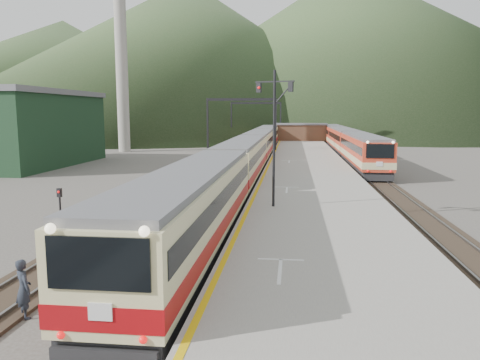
# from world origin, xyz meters

# --- Properties ---
(track_main) EXTENTS (2.60, 200.00, 0.23)m
(track_main) POSITION_xyz_m (0.00, 40.00, 0.07)
(track_main) COLOR black
(track_main) RESTS_ON ground
(track_far) EXTENTS (2.60, 200.00, 0.23)m
(track_far) POSITION_xyz_m (-5.00, 40.00, 0.07)
(track_far) COLOR black
(track_far) RESTS_ON ground
(track_second) EXTENTS (2.60, 200.00, 0.23)m
(track_second) POSITION_xyz_m (11.50, 40.00, 0.07)
(track_second) COLOR black
(track_second) RESTS_ON ground
(platform) EXTENTS (8.00, 100.00, 1.00)m
(platform) POSITION_xyz_m (5.60, 38.00, 0.50)
(platform) COLOR gray
(platform) RESTS_ON ground
(gantry_near) EXTENTS (9.55, 0.25, 8.00)m
(gantry_near) POSITION_xyz_m (-2.85, 55.00, 5.59)
(gantry_near) COLOR black
(gantry_near) RESTS_ON ground
(gantry_far) EXTENTS (9.55, 0.25, 8.00)m
(gantry_far) POSITION_xyz_m (-2.85, 80.00, 5.59)
(gantry_far) COLOR black
(gantry_far) RESTS_ON ground
(warehouse) EXTENTS (14.50, 20.50, 8.60)m
(warehouse) POSITION_xyz_m (-28.00, 42.00, 4.32)
(warehouse) COLOR black
(warehouse) RESTS_ON ground
(smokestack) EXTENTS (1.80, 1.80, 30.00)m
(smokestack) POSITION_xyz_m (-22.00, 62.00, 15.00)
(smokestack) COLOR #9E998E
(smokestack) RESTS_ON ground
(station_shed) EXTENTS (9.40, 4.40, 3.10)m
(station_shed) POSITION_xyz_m (5.60, 78.00, 2.57)
(station_shed) COLOR #533524
(station_shed) RESTS_ON platform
(hill_a) EXTENTS (180.00, 180.00, 60.00)m
(hill_a) POSITION_xyz_m (-40.00, 190.00, 30.00)
(hill_a) COLOR #2C4721
(hill_a) RESTS_ON ground
(hill_b) EXTENTS (220.00, 220.00, 75.00)m
(hill_b) POSITION_xyz_m (30.00, 230.00, 37.50)
(hill_b) COLOR #2C4721
(hill_b) RESTS_ON ground
(hill_d) EXTENTS (200.00, 200.00, 55.00)m
(hill_d) POSITION_xyz_m (-120.00, 240.00, 27.50)
(hill_d) COLOR #2C4721
(hill_d) RESTS_ON ground
(main_train) EXTENTS (2.85, 78.21, 3.48)m
(main_train) POSITION_xyz_m (0.00, 39.93, 1.97)
(main_train) COLOR #CFC58B
(main_train) RESTS_ON track_main
(second_train) EXTENTS (2.83, 58.01, 3.45)m
(second_train) POSITION_xyz_m (11.50, 61.00, 1.95)
(second_train) COLOR red
(second_train) RESTS_ON track_second
(signal_mast) EXTENTS (2.10, 0.85, 7.28)m
(signal_mast) POSITION_xyz_m (3.15, 16.55, 5.42)
(signal_mast) COLOR black
(signal_mast) RESTS_ON platform
(short_signal_a) EXTENTS (0.22, 0.17, 2.27)m
(short_signal_a) POSITION_xyz_m (-3.56, 8.63, 1.46)
(short_signal_a) COLOR black
(short_signal_a) RESTS_ON ground
(short_signal_b) EXTENTS (0.24, 0.20, 2.27)m
(short_signal_b) POSITION_xyz_m (-3.14, 24.52, 1.46)
(short_signal_b) COLOR black
(short_signal_b) RESTS_ON ground
(short_signal_c) EXTENTS (0.24, 0.19, 2.27)m
(short_signal_c) POSITION_xyz_m (-7.56, 13.59, 1.46)
(short_signal_c) COLOR black
(short_signal_c) RESTS_ON ground
(worker) EXTENTS (0.78, 0.75, 1.80)m
(worker) POSITION_xyz_m (-3.71, 3.88, 0.90)
(worker) COLOR #222732
(worker) RESTS_ON ground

